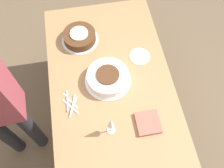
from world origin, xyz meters
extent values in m
plane|color=brown|center=(0.00, 0.00, 0.00)|extent=(12.00, 12.00, 0.00)
cube|color=#9E754C|center=(0.00, 0.00, 0.72)|extent=(1.77, 0.96, 0.03)
cylinder|color=brown|center=(-0.81, -0.41, 0.35)|extent=(0.07, 0.07, 0.71)
cylinder|color=brown|center=(-0.81, 0.41, 0.35)|extent=(0.07, 0.07, 0.71)
cylinder|color=white|center=(-0.06, -0.02, 0.74)|extent=(0.36, 0.36, 0.01)
cylinder|color=white|center=(-0.06, -0.02, 0.78)|extent=(0.32, 0.32, 0.08)
cylinder|color=#4C2D19|center=(-0.06, -0.02, 0.83)|extent=(0.18, 0.18, 0.01)
cylinder|color=white|center=(-0.50, -0.19, 0.74)|extent=(0.32, 0.32, 0.01)
cylinder|color=#4C2D19|center=(-0.50, -0.19, 0.78)|extent=(0.28, 0.28, 0.07)
cylinder|color=white|center=(-0.50, -0.19, 0.82)|extent=(0.15, 0.15, 0.01)
cylinder|color=silver|center=(0.34, -0.07, 0.74)|extent=(0.06, 0.06, 0.00)
cylinder|color=silver|center=(0.34, -0.07, 0.79)|extent=(0.01, 0.01, 0.11)
cone|color=silver|center=(0.34, -0.07, 0.90)|extent=(0.05, 0.05, 0.11)
cylinder|color=white|center=(-0.24, 0.28, 0.74)|extent=(0.17, 0.17, 0.01)
cube|color=silver|center=(0.06, -0.33, 0.74)|extent=(0.15, 0.10, 0.00)
cube|color=silver|center=(0.11, -0.33, 0.74)|extent=(0.14, 0.12, 0.00)
cube|color=silver|center=(0.12, -0.31, 0.74)|extent=(0.16, 0.08, 0.00)
cube|color=silver|center=(0.06, -0.35, 0.75)|extent=(0.17, 0.02, 0.00)
cube|color=silver|center=(0.10, -0.31, 0.75)|extent=(0.17, 0.06, 0.00)
cube|color=#B75B4C|center=(0.34, 0.20, 0.75)|extent=(0.18, 0.17, 0.03)
cylinder|color=#232328|center=(0.12, -0.94, 0.42)|extent=(0.11, 0.11, 0.84)
cylinder|color=#232328|center=(0.10, -0.72, 0.42)|extent=(0.11, 0.11, 0.84)
camera|label=1|loc=(0.87, -0.15, 2.46)|focal=40.00mm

